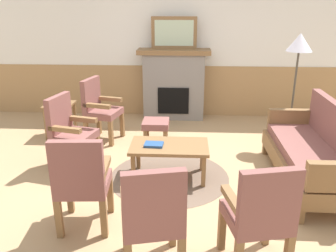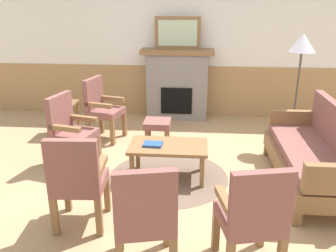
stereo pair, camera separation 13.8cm
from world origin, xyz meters
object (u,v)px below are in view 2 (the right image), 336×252
object	(u,v)px
side_table	(63,110)
framed_picture	(178,33)
armchair_near_fireplace	(101,106)
armchair_by_window_left	(70,128)
couch	(312,155)
footstool	(157,125)
book_on_table	(153,144)
fireplace	(177,84)
armchair_front_left	(253,214)
armchair_corner_left	(145,214)
floor_lamp_by_couch	(302,50)
armchair_front_center	(78,178)
coffee_table	(168,149)

from	to	relation	value
side_table	framed_picture	bearing A→B (deg)	30.34
armchair_near_fireplace	armchair_by_window_left	bearing A→B (deg)	-98.53
framed_picture	couch	size ratio (longest dim) A/B	0.44
footstool	armchair_near_fireplace	size ratio (longest dim) A/B	0.41
book_on_table	fireplace	bearing A→B (deg)	86.39
armchair_front_left	couch	bearing A→B (deg)	58.91
armchair_corner_left	floor_lamp_by_couch	world-z (taller)	floor_lamp_by_couch
couch	armchair_front_left	world-z (taller)	same
side_table	armchair_front_center	bearing A→B (deg)	-66.47
coffee_table	footstool	bearing A→B (deg)	103.20
armchair_front_center	framed_picture	bearing A→B (deg)	78.05
coffee_table	armchair_near_fireplace	size ratio (longest dim) A/B	0.98
footstool	armchair_front_left	distance (m)	2.92
armchair_by_window_left	armchair_front_center	distance (m)	1.42
framed_picture	armchair_by_window_left	bearing A→B (deg)	-120.54
book_on_table	armchair_front_left	xyz separation A→B (m)	(0.99, -1.54, 0.08)
armchair_by_window_left	armchair_front_left	xyz separation A→B (m)	(2.11, -1.78, 0.00)
couch	footstool	bearing A→B (deg)	148.91
footstool	armchair_near_fireplace	world-z (taller)	armchair_near_fireplace
fireplace	armchair_near_fireplace	distance (m)	1.61
book_on_table	framed_picture	bearing A→B (deg)	86.39
armchair_front_center	floor_lamp_by_couch	size ratio (longest dim) A/B	0.58
armchair_by_window_left	armchair_corner_left	world-z (taller)	same
fireplace	footstool	bearing A→B (deg)	-100.47
armchair_corner_left	side_table	world-z (taller)	armchair_corner_left
book_on_table	armchair_front_center	bearing A→B (deg)	-118.65
armchair_near_fireplace	side_table	bearing A→B (deg)	171.76
footstool	armchair_by_window_left	bearing A→B (deg)	-138.68
book_on_table	footstool	xyz separation A→B (m)	(-0.08, 1.16, -0.17)
armchair_by_window_left	armchair_front_center	xyz separation A→B (m)	(0.54, -1.31, 0.00)
footstool	armchair_near_fireplace	distance (m)	0.93
floor_lamp_by_couch	couch	bearing A→B (deg)	-93.03
book_on_table	armchair_near_fireplace	distance (m)	1.59
footstool	armchair_front_center	xyz separation A→B (m)	(-0.51, -2.23, 0.25)
armchair_front_left	armchair_front_center	xyz separation A→B (m)	(-1.57, 0.47, 0.00)
floor_lamp_by_couch	armchair_front_center	bearing A→B (deg)	-138.51
coffee_table	book_on_table	xyz separation A→B (m)	(-0.19, -0.03, 0.07)
footstool	armchair_front_left	size ratio (longest dim) A/B	0.41
book_on_table	armchair_front_left	distance (m)	1.83
armchair_front_center	book_on_table	bearing A→B (deg)	61.35
coffee_table	side_table	xyz separation A→B (m)	(-1.83, 1.33, 0.05)
armchair_near_fireplace	armchair_front_left	distance (m)	3.42
fireplace	book_on_table	world-z (taller)	fireplace
book_on_table	armchair_front_left	size ratio (longest dim) A/B	0.23
book_on_table	armchair_by_window_left	world-z (taller)	armchair_by_window_left
floor_lamp_by_couch	framed_picture	bearing A→B (deg)	146.00
book_on_table	armchair_by_window_left	distance (m)	1.15
book_on_table	side_table	distance (m)	2.13
framed_picture	armchair_corner_left	xyz separation A→B (m)	(-0.01, -4.01, -1.02)
fireplace	armchair_by_window_left	bearing A→B (deg)	-120.54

